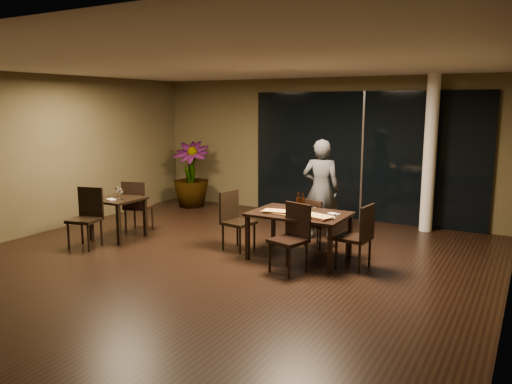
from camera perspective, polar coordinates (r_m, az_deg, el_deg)
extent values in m
plane|color=black|center=(7.87, -4.27, -8.04)|extent=(8.00, 8.00, 0.00)
cube|color=#4B4228|center=(11.12, 7.35, 5.10)|extent=(8.00, 0.10, 3.00)
cube|color=#4B4228|center=(10.35, -23.41, 4.01)|extent=(0.10, 8.00, 3.00)
cube|color=silver|center=(7.51, -4.58, 14.45)|extent=(8.00, 8.00, 0.04)
cube|color=black|center=(10.71, 12.12, 3.97)|extent=(5.00, 0.06, 2.70)
cylinder|color=white|center=(10.06, 19.25, 4.12)|extent=(0.24, 0.24, 3.00)
cube|color=black|center=(7.88, 4.98, -2.52)|extent=(1.50, 1.00, 0.04)
cube|color=black|center=(7.90, -0.97, -5.25)|extent=(0.06, 0.06, 0.71)
cube|color=black|center=(7.32, 8.44, -6.59)|extent=(0.06, 0.06, 0.71)
cube|color=black|center=(8.65, 2.00, -3.91)|extent=(0.06, 0.06, 0.71)
cube|color=black|center=(8.12, 10.69, -5.00)|extent=(0.06, 0.06, 0.71)
cube|color=black|center=(9.41, -15.54, -0.79)|extent=(0.80, 0.80, 0.04)
cube|color=black|center=(9.50, -18.33, -3.15)|extent=(0.06, 0.06, 0.71)
cube|color=black|center=(9.02, -15.42, -3.69)|extent=(0.06, 0.06, 0.71)
cube|color=black|center=(9.96, -15.44, -2.41)|extent=(0.06, 0.06, 0.71)
cube|color=black|center=(9.50, -12.53, -2.88)|extent=(0.06, 0.06, 0.71)
cube|color=black|center=(8.62, 7.22, -3.70)|extent=(0.50, 0.50, 0.04)
cylinder|color=black|center=(8.69, 8.70, -4.99)|extent=(0.03, 0.03, 0.40)
cylinder|color=black|center=(8.89, 7.05, -4.62)|extent=(0.03, 0.03, 0.40)
cylinder|color=black|center=(8.45, 7.33, -5.40)|extent=(0.03, 0.03, 0.40)
cylinder|color=black|center=(8.65, 5.67, -5.00)|extent=(0.03, 0.03, 0.40)
cube|color=black|center=(8.43, 6.47, -2.42)|extent=(0.39, 0.15, 0.45)
cube|color=black|center=(7.29, 3.71, -5.58)|extent=(0.57, 0.57, 0.05)
cylinder|color=black|center=(7.35, 1.57, -7.38)|extent=(0.04, 0.04, 0.48)
cylinder|color=black|center=(7.11, 3.81, -8.02)|extent=(0.04, 0.04, 0.48)
cylinder|color=black|center=(7.62, 3.57, -6.76)|extent=(0.04, 0.04, 0.48)
cylinder|color=black|center=(7.38, 5.79, -7.35)|extent=(0.04, 0.04, 0.48)
cube|color=black|center=(7.38, 4.82, -3.29)|extent=(0.46, 0.17, 0.53)
cube|color=black|center=(8.39, -2.00, -3.53)|extent=(0.52, 0.52, 0.05)
cylinder|color=black|center=(8.20, -1.84, -5.56)|extent=(0.04, 0.04, 0.47)
cylinder|color=black|center=(8.48, -0.19, -5.03)|extent=(0.04, 0.04, 0.47)
cylinder|color=black|center=(8.43, -3.80, -5.13)|extent=(0.04, 0.04, 0.47)
cylinder|color=black|center=(8.71, -2.14, -4.63)|extent=(0.04, 0.04, 0.47)
cube|color=black|center=(8.47, -3.09, -1.61)|extent=(0.11, 0.46, 0.52)
cube|color=black|center=(7.60, 11.08, -5.18)|extent=(0.50, 0.50, 0.05)
cylinder|color=black|center=(7.90, 10.34, -6.33)|extent=(0.04, 0.04, 0.47)
cylinder|color=black|center=(7.57, 9.13, -7.01)|extent=(0.04, 0.04, 0.47)
cylinder|color=black|center=(7.76, 12.86, -6.73)|extent=(0.04, 0.04, 0.47)
cylinder|color=black|center=(7.43, 11.74, -7.44)|extent=(0.04, 0.04, 0.47)
cube|color=black|center=(7.46, 12.60, -3.47)|extent=(0.09, 0.46, 0.52)
cube|color=black|center=(9.90, -13.25, -1.68)|extent=(0.58, 0.58, 0.05)
cylinder|color=black|center=(10.04, -11.75, -2.85)|extent=(0.04, 0.04, 0.47)
cylinder|color=black|center=(10.20, -13.69, -2.73)|extent=(0.04, 0.04, 0.47)
cylinder|color=black|center=(9.70, -12.68, -3.33)|extent=(0.04, 0.04, 0.47)
cylinder|color=black|center=(9.87, -14.67, -3.19)|extent=(0.04, 0.04, 0.47)
cube|color=black|center=(9.67, -13.86, -0.40)|extent=(0.46, 0.17, 0.53)
cube|color=black|center=(9.01, -19.03, -3.05)|extent=(0.57, 0.57, 0.05)
cylinder|color=black|center=(9.02, -20.65, -4.71)|extent=(0.04, 0.04, 0.48)
cylinder|color=black|center=(8.81, -18.61, -4.94)|extent=(0.04, 0.04, 0.48)
cylinder|color=black|center=(9.33, -19.26, -4.16)|extent=(0.04, 0.04, 0.48)
cylinder|color=black|center=(9.12, -17.25, -4.37)|extent=(0.04, 0.04, 0.48)
cube|color=black|center=(9.13, -18.37, -1.12)|extent=(0.47, 0.16, 0.54)
imported|color=#313436|center=(9.08, 7.42, 0.27)|extent=(0.69, 0.54, 1.82)
imported|color=#1A4416|center=(12.03, -7.45, 2.01)|extent=(1.10, 1.10, 1.56)
cube|color=#402B14|center=(7.84, 2.58, -2.35)|extent=(0.61, 0.36, 0.01)
cube|color=#432515|center=(7.58, 6.75, -2.84)|extent=(0.61, 0.44, 0.01)
cylinder|color=#A93012|center=(8.19, 4.70, -1.84)|extent=(0.27, 0.27, 0.01)
cylinder|color=white|center=(7.99, 3.66, -1.85)|extent=(0.08, 0.08, 0.09)
cylinder|color=white|center=(7.91, 6.54, -2.05)|extent=(0.07, 0.07, 0.08)
cube|color=white|center=(7.53, 8.34, -2.96)|extent=(0.20, 0.16, 0.01)
cube|color=white|center=(7.83, 8.92, -2.48)|extent=(0.20, 0.15, 0.01)
cube|color=silver|center=(9.26, -16.23, -0.83)|extent=(0.21, 0.17, 0.01)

